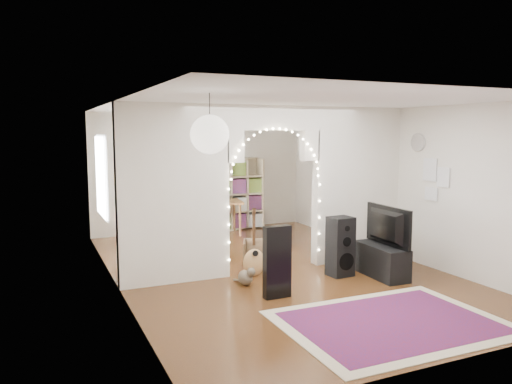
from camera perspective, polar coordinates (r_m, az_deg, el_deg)
name	(u,v)px	position (r m, az deg, el deg)	size (l,w,h in m)	color
floor	(272,269)	(8.41, 1.88, -8.83)	(7.50, 7.50, 0.00)	black
ceiling	(273,105)	(8.11, 1.96, 9.87)	(5.00, 7.50, 0.02)	white
wall_back	(201,172)	(11.62, -6.28, 2.27)	(5.00, 0.02, 2.70)	silver
wall_front	(446,230)	(5.10, 20.91, -4.04)	(5.00, 0.02, 2.70)	silver
wall_left	(116,197)	(7.40, -15.73, -0.57)	(0.02, 7.50, 2.70)	silver
wall_right	(395,183)	(9.52, 15.56, 1.04)	(0.02, 7.50, 2.70)	silver
divider_wall	(273,184)	(8.14, 1.92, 0.87)	(5.00, 0.20, 2.70)	silver
fairy_lights	(276,177)	(8.01, 2.33, 1.68)	(1.64, 0.04, 1.60)	#FFEABF
window	(101,176)	(9.16, -17.27, 1.71)	(0.04, 1.20, 1.40)	white
wall_clock	(418,142)	(9.01, 18.06, 5.42)	(0.31, 0.31, 0.03)	white
picture_frames	(434,179)	(8.75, 19.68, 1.39)	(0.02, 0.50, 0.70)	white
paper_lantern	(210,135)	(5.14, -5.30, 6.56)	(0.40, 0.40, 0.40)	white
ceiling_fan	(228,126)	(9.93, -3.20, 7.58)	(1.10, 1.10, 0.30)	gold
area_rug	(392,322)	(6.38, 15.28, -14.19)	(2.63, 1.96, 0.02)	maroon
guitar_case	(277,262)	(6.91, 2.43, -7.99)	(0.38, 0.13, 1.01)	black
acoustic_guitar	(254,251)	(7.90, -0.25, -6.82)	(0.38, 0.16, 0.93)	tan
tabby_cat	(246,277)	(7.54, -1.14, -9.68)	(0.29, 0.47, 0.31)	brown
floor_speaker	(340,247)	(8.06, 9.63, -6.17)	(0.39, 0.35, 0.95)	black
media_console	(381,261)	(8.20, 14.12, -7.64)	(0.40, 1.00, 0.50)	black
tv	(382,226)	(8.08, 14.24, -3.79)	(1.07, 0.14, 0.62)	black
bookcase	(229,194)	(11.63, -3.11, -0.25)	(1.63, 0.41, 1.67)	beige
dining_table	(214,204)	(11.09, -4.82, -1.41)	(1.33, 1.01, 0.76)	brown
flower_vase	(214,197)	(11.06, -4.82, -0.55)	(0.18, 0.18, 0.19)	white
dining_chair_left	(179,244)	(9.08, -8.82, -5.89)	(0.60, 0.62, 0.57)	brown
dining_chair_right	(257,253)	(8.61, 0.11, -6.95)	(0.46, 0.48, 0.44)	brown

